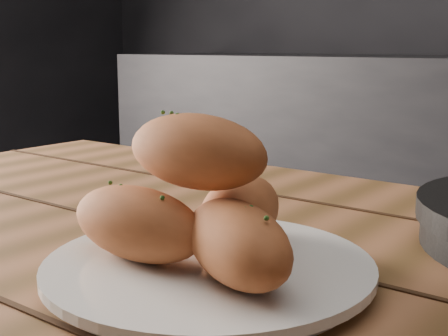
% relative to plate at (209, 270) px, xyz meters
% --- Properties ---
extents(plate, '(0.26, 0.26, 0.02)m').
position_rel_plate_xyz_m(plate, '(0.00, 0.00, 0.00)').
color(plate, white).
rests_on(plate, table).
extents(bread_rolls, '(0.24, 0.20, 0.12)m').
position_rel_plate_xyz_m(bread_rolls, '(-0.00, -0.00, 0.05)').
color(bread_rolls, '#AF5B30').
rests_on(bread_rolls, plate).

